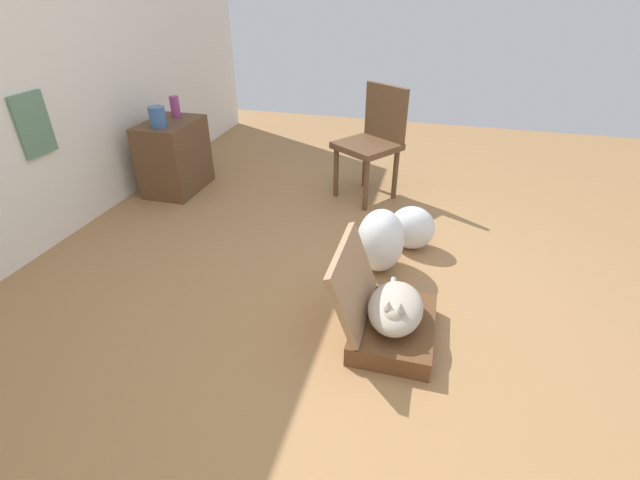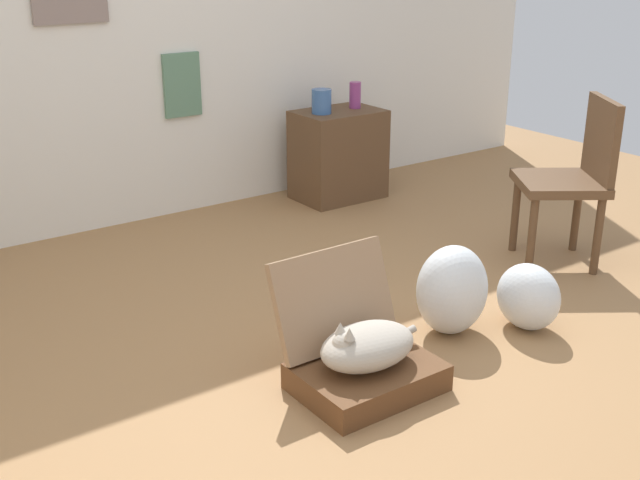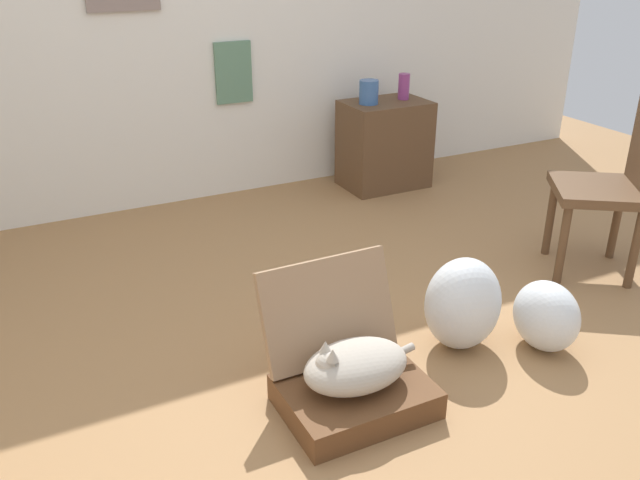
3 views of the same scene
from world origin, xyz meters
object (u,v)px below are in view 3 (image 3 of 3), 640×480
Objects in this scene: side_table at (384,144)px; vase_tall at (369,92)px; chair at (614,182)px; vase_short at (404,86)px; plastic_bag_white at (463,304)px; suitcase_base at (355,396)px; cat at (355,366)px; plastic_bag_clear at (546,316)px.

vase_tall reaches higher than side_table.
vase_tall is 0.18× the size of chair.
vase_short is at bearing 2.83° from vase_tall.
vase_tall is at bearing -177.17° from vase_short.
side_table reaches higher than plastic_bag_white.
plastic_bag_white is at bearing -115.86° from vase_short.
chair is (1.74, 0.42, 0.45)m from suitcase_base.
side_table is at bearing 55.85° from cat.
plastic_bag_white is 0.46× the size of chair.
vase_tall is (1.28, 2.09, 0.49)m from cat.
cat is at bearing -121.42° from vase_tall.
vase_short reaches higher than cat.
plastic_bag_white is 2.20m from vase_short.
chair reaches higher than vase_short.
plastic_bag_white is (0.62, 0.17, 0.15)m from suitcase_base.
plastic_bag_clear is at bearing -0.18° from suitcase_base.
side_table is 1.72m from chair.
cat is (-0.01, 0.00, 0.14)m from suitcase_base.
plastic_bag_white is at bearing 15.24° from cat.
cat is at bearing 179.80° from plastic_bag_clear.
vase_tall is at bearing -177.67° from side_table.
chair is at bearing -78.97° from side_table.
plastic_bag_white is at bearing -112.37° from side_table.
plastic_bag_clear is 0.51× the size of side_table.
chair is at bearing -83.83° from vase_short.
plastic_bag_clear is 2.26m from vase_short.
plastic_bag_clear is 2.19m from vase_tall.
suitcase_base is at bearing -164.59° from plastic_bag_white.
vase_short reaches higher than vase_tall.
chair reaches higher than plastic_bag_white.
plastic_bag_white is 1.33× the size of plastic_bag_clear.
plastic_bag_white is 2.61× the size of vase_tall.
side_table reaches higher than plastic_bag_clear.
vase_tall reaches higher than cat.
plastic_bag_clear is (0.94, -0.00, 0.10)m from suitcase_base.
plastic_bag_clear reaches higher than suitcase_base.
vase_tall is at bearing 81.06° from plastic_bag_clear.
vase_tall is 1.75m from chair.
suitcase_base is 1.75× the size of plastic_bag_clear.
side_table is 0.41m from vase_tall.
side_table is 3.80× the size of vase_tall.
cat is 3.08× the size of vase_tall.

